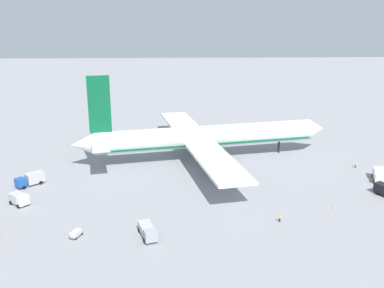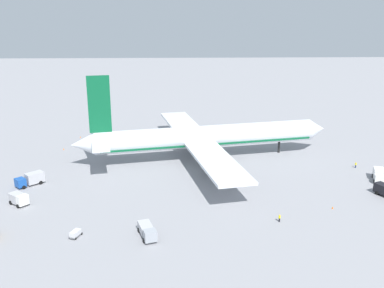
{
  "view_description": "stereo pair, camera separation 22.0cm",
  "coord_description": "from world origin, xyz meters",
  "px_view_note": "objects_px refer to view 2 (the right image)",
  "views": [
    {
      "loc": [
        -9.2,
        -121.82,
        41.02
      ],
      "look_at": [
        -4.66,
        -2.0,
        4.95
      ],
      "focal_mm": 40.86,
      "sensor_mm": 36.0,
      "label": 1
    },
    {
      "loc": [
        -8.98,
        -121.82,
        41.02
      ],
      "look_at": [
        -4.66,
        -2.0,
        4.95
      ],
      "focal_mm": 40.86,
      "sensor_mm": 36.0,
      "label": 2
    }
  ],
  "objects_px": {
    "traffic_cone_3": "(333,208)",
    "traffic_cone_4": "(93,138)",
    "ground_worker_2": "(356,165)",
    "baggage_cart_0": "(75,233)",
    "service_truck_0": "(379,175)",
    "ground_worker_0": "(279,218)",
    "traffic_cone_1": "(270,122)",
    "service_truck_3": "(147,231)",
    "service_truck_1": "(19,198)",
    "traffic_cone_0": "(80,137)",
    "airliner": "(203,137)",
    "service_truck_2": "(31,179)",
    "traffic_cone_2": "(64,149)"
  },
  "relations": [
    {
      "from": "baggage_cart_0",
      "to": "ground_worker_0",
      "type": "bearing_deg",
      "value": 6.71
    },
    {
      "from": "baggage_cart_0",
      "to": "traffic_cone_2",
      "type": "bearing_deg",
      "value": 105.86
    },
    {
      "from": "traffic_cone_1",
      "to": "traffic_cone_4",
      "type": "bearing_deg",
      "value": -161.87
    },
    {
      "from": "airliner",
      "to": "service_truck_2",
      "type": "bearing_deg",
      "value": -156.33
    },
    {
      "from": "service_truck_1",
      "to": "traffic_cone_0",
      "type": "bearing_deg",
      "value": 87.63
    },
    {
      "from": "ground_worker_2",
      "to": "traffic_cone_3",
      "type": "relative_size",
      "value": 2.98
    },
    {
      "from": "service_truck_2",
      "to": "traffic_cone_1",
      "type": "distance_m",
      "value": 95.99
    },
    {
      "from": "airliner",
      "to": "service_truck_2",
      "type": "distance_m",
      "value": 48.18
    },
    {
      "from": "service_truck_3",
      "to": "traffic_cone_3",
      "type": "distance_m",
      "value": 41.21
    },
    {
      "from": "service_truck_1",
      "to": "baggage_cart_0",
      "type": "relative_size",
      "value": 1.52
    },
    {
      "from": "airliner",
      "to": "traffic_cone_0",
      "type": "relative_size",
      "value": 137.43
    },
    {
      "from": "traffic_cone_0",
      "to": "traffic_cone_1",
      "type": "xyz_separation_m",
      "value": [
        69.67,
        19.61,
        0.0
      ]
    },
    {
      "from": "service_truck_2",
      "to": "traffic_cone_2",
      "type": "bearing_deg",
      "value": 88.16
    },
    {
      "from": "ground_worker_0",
      "to": "service_truck_3",
      "type": "bearing_deg",
      "value": -168.71
    },
    {
      "from": "baggage_cart_0",
      "to": "service_truck_2",
      "type": "bearing_deg",
      "value": 122.1
    },
    {
      "from": "service_truck_2",
      "to": "traffic_cone_0",
      "type": "height_order",
      "value": "service_truck_2"
    },
    {
      "from": "traffic_cone_2",
      "to": "baggage_cart_0",
      "type": "bearing_deg",
      "value": -74.14
    },
    {
      "from": "service_truck_1",
      "to": "traffic_cone_4",
      "type": "relative_size",
      "value": 9.26
    },
    {
      "from": "ground_worker_2",
      "to": "traffic_cone_0",
      "type": "xyz_separation_m",
      "value": [
        -82.36,
        33.29,
        -0.55
      ]
    },
    {
      "from": "traffic_cone_0",
      "to": "service_truck_3",
      "type": "bearing_deg",
      "value": -68.75
    },
    {
      "from": "traffic_cone_4",
      "to": "ground_worker_0",
      "type": "bearing_deg",
      "value": -51.94
    },
    {
      "from": "airliner",
      "to": "traffic_cone_0",
      "type": "xyz_separation_m",
      "value": [
        -40.68,
        23.6,
        -6.22
      ]
    },
    {
      "from": "airliner",
      "to": "service_truck_2",
      "type": "xyz_separation_m",
      "value": [
        -43.9,
        -19.24,
        -4.89
      ]
    },
    {
      "from": "ground_worker_0",
      "to": "service_truck_1",
      "type": "bearing_deg",
      "value": 169.52
    },
    {
      "from": "traffic_cone_0",
      "to": "traffic_cone_1",
      "type": "relative_size",
      "value": 1.0
    },
    {
      "from": "ground_worker_2",
      "to": "traffic_cone_0",
      "type": "relative_size",
      "value": 2.98
    },
    {
      "from": "traffic_cone_3",
      "to": "traffic_cone_1",
      "type": "bearing_deg",
      "value": 88.03
    },
    {
      "from": "service_truck_1",
      "to": "service_truck_3",
      "type": "relative_size",
      "value": 0.71
    },
    {
      "from": "service_truck_0",
      "to": "traffic_cone_3",
      "type": "height_order",
      "value": "service_truck_0"
    },
    {
      "from": "baggage_cart_0",
      "to": "ground_worker_2",
      "type": "height_order",
      "value": "ground_worker_2"
    },
    {
      "from": "traffic_cone_1",
      "to": "ground_worker_0",
      "type": "bearing_deg",
      "value": -100.57
    },
    {
      "from": "service_truck_2",
      "to": "service_truck_3",
      "type": "relative_size",
      "value": 0.92
    },
    {
      "from": "service_truck_3",
      "to": "traffic_cone_4",
      "type": "xyz_separation_m",
      "value": [
        -22.76,
        68.41,
        -1.0
      ]
    },
    {
      "from": "service_truck_2",
      "to": "service_truck_3",
      "type": "distance_m",
      "value": 40.93
    },
    {
      "from": "service_truck_0",
      "to": "ground_worker_0",
      "type": "xyz_separation_m",
      "value": [
        -30.56,
        -21.99,
        -0.71
      ]
    },
    {
      "from": "ground_worker_0",
      "to": "traffic_cone_1",
      "type": "bearing_deg",
      "value": 79.43
    },
    {
      "from": "ground_worker_2",
      "to": "traffic_cone_2",
      "type": "xyz_separation_m",
      "value": [
        -84.65,
        19.48,
        -0.55
      ]
    },
    {
      "from": "service_truck_0",
      "to": "ground_worker_0",
      "type": "bearing_deg",
      "value": -144.27
    },
    {
      "from": "service_truck_3",
      "to": "traffic_cone_0",
      "type": "bearing_deg",
      "value": 111.25
    },
    {
      "from": "traffic_cone_3",
      "to": "traffic_cone_4",
      "type": "distance_m",
      "value": 84.77
    },
    {
      "from": "service_truck_0",
      "to": "baggage_cart_0",
      "type": "bearing_deg",
      "value": -159.34
    },
    {
      "from": "traffic_cone_4",
      "to": "traffic_cone_2",
      "type": "bearing_deg",
      "value": -119.39
    },
    {
      "from": "traffic_cone_3",
      "to": "baggage_cart_0",
      "type": "bearing_deg",
      "value": -168.86
    },
    {
      "from": "service_truck_0",
      "to": "traffic_cone_0",
      "type": "bearing_deg",
      "value": 153.12
    },
    {
      "from": "traffic_cone_1",
      "to": "traffic_cone_2",
      "type": "height_order",
      "value": "same"
    },
    {
      "from": "traffic_cone_2",
      "to": "traffic_cone_3",
      "type": "bearing_deg",
      "value": -33.16
    },
    {
      "from": "airliner",
      "to": "service_truck_2",
      "type": "height_order",
      "value": "airliner"
    },
    {
      "from": "service_truck_0",
      "to": "traffic_cone_1",
      "type": "distance_m",
      "value": 64.18
    },
    {
      "from": "traffic_cone_1",
      "to": "service_truck_0",
      "type": "bearing_deg",
      "value": -76.66
    },
    {
      "from": "service_truck_2",
      "to": "ground_worker_2",
      "type": "distance_m",
      "value": 86.12
    }
  ]
}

